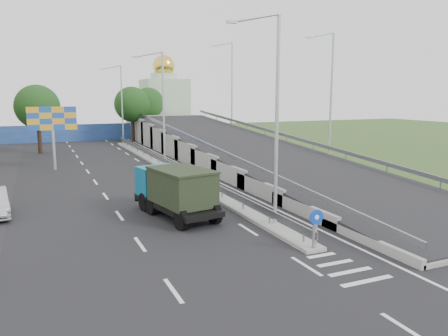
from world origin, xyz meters
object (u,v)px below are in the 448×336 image
church (165,102)px  billboard (52,122)px  lamp_post_near (274,110)px  sign_bollard (315,229)px  lamp_post_far (120,100)px  dump_truck (175,189)px  lamp_post_mid (161,103)px

church → billboard: bearing=-120.7°
lamp_post_near → church: church is taller
sign_bollard → billboard: (-9.00, 25.83, 3.15)m
lamp_post_far → church: 17.15m
sign_bollard → lamp_post_far: (0.11, 43.83, 4.77)m
billboard → dump_truck: bearing=-73.7°
lamp_post_far → billboard: 20.24m
lamp_post_near → lamp_post_far: bearing=90.0°
lamp_post_far → dump_truck: size_ratio=1.56×
sign_bollard → dump_truck: bearing=115.8°
lamp_post_near → billboard: (-9.11, 22.00, -1.62)m
lamp_post_near → dump_truck: lamp_post_near is taller
lamp_post_far → dump_truck: bearing=-96.0°
sign_bollard → dump_truck: (-3.69, 7.64, 0.47)m
lamp_post_near → dump_truck: (-3.80, 3.81, -4.31)m
dump_truck → billboard: bearing=95.5°
lamp_post_mid → billboard: 9.47m
lamp_post_mid → lamp_post_far: bearing=90.0°
lamp_post_far → billboard: bearing=-116.8°
lamp_post_far → dump_truck: (-3.80, -36.19, -4.31)m
billboard → church: bearing=59.3°
lamp_post_far → lamp_post_mid: bearing=-90.0°
sign_bollard → dump_truck: 8.49m
lamp_post_mid → billboard: (-9.11, 2.00, -1.62)m
sign_bollard → church: 58.84m
church → dump_truck: 52.16m
billboard → dump_truck: billboard is taller
lamp_post_far → billboard: size_ratio=1.83×
sign_bollard → church: (10.00, 57.83, 4.28)m
lamp_post_near → dump_truck: size_ratio=1.56×
lamp_post_near → church: 54.90m
dump_truck → lamp_post_mid: bearing=66.1°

